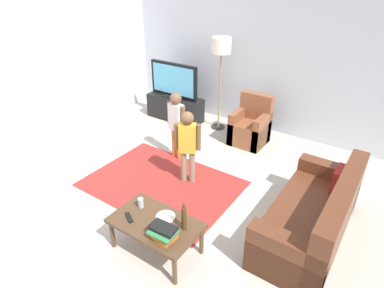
{
  "coord_description": "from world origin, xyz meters",
  "views": [
    {
      "loc": [
        2.31,
        -2.75,
        2.9
      ],
      "look_at": [
        0.0,
        0.6,
        0.65
      ],
      "focal_mm": 30.36,
      "sensor_mm": 36.0,
      "label": 1
    }
  ],
  "objects": [
    {
      "name": "ground",
      "position": [
        0.0,
        0.0,
        0.0
      ],
      "size": [
        7.8,
        7.8,
        0.0
      ],
      "primitive_type": "plane",
      "color": "beige"
    },
    {
      "name": "wall_back",
      "position": [
        0.0,
        3.0,
        1.35
      ],
      "size": [
        6.0,
        0.12,
        2.7
      ],
      "primitive_type": "cube",
      "color": "silver",
      "rests_on": "ground"
    },
    {
      "name": "wall_left",
      "position": [
        -3.0,
        0.0,
        1.35
      ],
      "size": [
        0.12,
        6.0,
        2.7
      ],
      "primitive_type": "cube",
      "color": "silver",
      "rests_on": "ground"
    },
    {
      "name": "area_rug",
      "position": [
        -0.34,
        0.29,
        0.0
      ],
      "size": [
        2.2,
        1.6,
        0.01
      ],
      "primitive_type": "cube",
      "color": "#9E2D28",
      "rests_on": "ground"
    },
    {
      "name": "tv_stand",
      "position": [
        -1.6,
        2.3,
        0.24
      ],
      "size": [
        1.2,
        0.44,
        0.5
      ],
      "color": "black",
      "rests_on": "ground"
    },
    {
      "name": "tv",
      "position": [
        -1.6,
        2.28,
        0.85
      ],
      "size": [
        1.1,
        0.28,
        0.71
      ],
      "color": "black",
      "rests_on": "tv_stand"
    },
    {
      "name": "couch",
      "position": [
        1.86,
        0.46,
        0.29
      ],
      "size": [
        0.8,
        1.8,
        0.86
      ],
      "color": "brown",
      "rests_on": "ground"
    },
    {
      "name": "armchair",
      "position": [
        0.17,
        2.26,
        0.3
      ],
      "size": [
        0.6,
        0.6,
        0.9
      ],
      "color": "brown",
      "rests_on": "ground"
    },
    {
      "name": "floor_lamp",
      "position": [
        -0.63,
        2.45,
        1.54
      ],
      "size": [
        0.36,
        0.36,
        1.78
      ],
      "color": "#262626",
      "rests_on": "ground"
    },
    {
      "name": "child_near_tv",
      "position": [
        -0.62,
        1.05,
        0.7
      ],
      "size": [
        0.38,
        0.19,
        1.16
      ],
      "color": "orange",
      "rests_on": "ground"
    },
    {
      "name": "child_center",
      "position": [
        -0.06,
        0.57,
        0.69
      ],
      "size": [
        0.35,
        0.23,
        1.14
      ],
      "color": "gray",
      "rests_on": "ground"
    },
    {
      "name": "coffee_table",
      "position": [
        0.44,
        -0.75,
        0.37
      ],
      "size": [
        1.0,
        0.6,
        0.42
      ],
      "color": "#513823",
      "rests_on": "ground"
    },
    {
      "name": "book_stack",
      "position": [
        0.65,
        -0.87,
        0.48
      ],
      "size": [
        0.3,
        0.24,
        0.13
      ],
      "color": "orange",
      "rests_on": "coffee_table"
    },
    {
      "name": "bottle",
      "position": [
        0.76,
        -0.65,
        0.57
      ],
      "size": [
        0.06,
        0.06,
        0.34
      ],
      "color": "#4C3319",
      "rests_on": "coffee_table"
    },
    {
      "name": "tv_remote",
      "position": [
        0.16,
        -0.87,
        0.43
      ],
      "size": [
        0.17,
        0.12,
        0.02
      ],
      "primitive_type": "cube",
      "rotation": [
        0.0,
        0.0,
        -0.5
      ],
      "color": "black",
      "rests_on": "coffee_table"
    },
    {
      "name": "soda_can",
      "position": [
        0.14,
        -0.65,
        0.48
      ],
      "size": [
        0.07,
        0.07,
        0.12
      ],
      "primitive_type": "cylinder",
      "color": "silver",
      "rests_on": "coffee_table"
    },
    {
      "name": "plate",
      "position": [
        0.49,
        -0.63,
        0.43
      ],
      "size": [
        0.22,
        0.22,
        0.02
      ],
      "color": "white",
      "rests_on": "coffee_table"
    }
  ]
}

